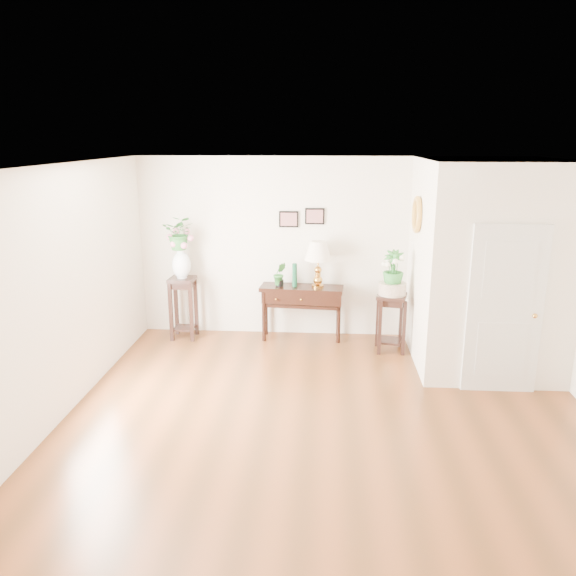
# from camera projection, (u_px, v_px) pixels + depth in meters

# --- Properties ---
(floor) EXTENTS (6.00, 5.50, 0.02)m
(floor) POSITION_uv_depth(u_px,v_px,m) (329.00, 414.00, 6.44)
(floor) COLOR brown
(floor) RESTS_ON ground
(ceiling) EXTENTS (6.00, 5.50, 0.02)m
(ceiling) POSITION_uv_depth(u_px,v_px,m) (334.00, 165.00, 5.71)
(ceiling) COLOR white
(ceiling) RESTS_ON ground
(wall_back) EXTENTS (6.00, 0.02, 2.80)m
(wall_back) POSITION_uv_depth(u_px,v_px,m) (330.00, 248.00, 8.72)
(wall_back) COLOR white
(wall_back) RESTS_ON ground
(wall_front) EXTENTS (6.00, 0.02, 2.80)m
(wall_front) POSITION_uv_depth(u_px,v_px,m) (335.00, 422.00, 3.43)
(wall_front) COLOR white
(wall_front) RESTS_ON ground
(wall_left) EXTENTS (0.02, 5.50, 2.80)m
(wall_left) POSITION_uv_depth(u_px,v_px,m) (63.00, 292.00, 6.27)
(wall_left) COLOR white
(wall_left) RESTS_ON ground
(partition) EXTENTS (1.80, 1.95, 2.80)m
(partition) POSITION_uv_depth(u_px,v_px,m) (485.00, 264.00, 7.64)
(partition) COLOR white
(partition) RESTS_ON floor
(door) EXTENTS (0.90, 0.05, 2.10)m
(door) POSITION_uv_depth(u_px,v_px,m) (505.00, 310.00, 6.77)
(door) COLOR silver
(door) RESTS_ON floor
(art_print_left) EXTENTS (0.30, 0.02, 0.25)m
(art_print_left) POSITION_uv_depth(u_px,v_px,m) (289.00, 219.00, 8.63)
(art_print_left) COLOR black
(art_print_left) RESTS_ON wall_back
(art_print_right) EXTENTS (0.30, 0.02, 0.25)m
(art_print_right) POSITION_uv_depth(u_px,v_px,m) (315.00, 216.00, 8.59)
(art_print_right) COLOR black
(art_print_right) RESTS_ON wall_back
(wall_ornament) EXTENTS (0.07, 0.51, 0.51)m
(wall_ornament) POSITION_uv_depth(u_px,v_px,m) (417.00, 215.00, 7.66)
(wall_ornament) COLOR orange
(wall_ornament) RESTS_ON partition
(console_table) EXTENTS (1.30, 0.52, 0.85)m
(console_table) POSITION_uv_depth(u_px,v_px,m) (301.00, 313.00, 8.75)
(console_table) COLOR black
(console_table) RESTS_ON floor
(table_lamp) EXTENTS (0.49, 0.49, 0.72)m
(table_lamp) POSITION_uv_depth(u_px,v_px,m) (318.00, 265.00, 8.53)
(table_lamp) COLOR #C48932
(table_lamp) RESTS_ON console_table
(green_vase) EXTENTS (0.09, 0.09, 0.36)m
(green_vase) POSITION_uv_depth(u_px,v_px,m) (295.00, 276.00, 8.60)
(green_vase) COLOR #124B2E
(green_vase) RESTS_ON console_table
(potted_plant) EXTENTS (0.23, 0.21, 0.36)m
(potted_plant) POSITION_uv_depth(u_px,v_px,m) (280.00, 275.00, 8.62)
(potted_plant) COLOR #2D7A30
(potted_plant) RESTS_ON console_table
(plant_stand_a) EXTENTS (0.40, 0.40, 0.98)m
(plant_stand_a) POSITION_uv_depth(u_px,v_px,m) (184.00, 308.00, 8.77)
(plant_stand_a) COLOR black
(plant_stand_a) RESTS_ON floor
(porcelain_vase) EXTENTS (0.33, 0.33, 0.49)m
(porcelain_vase) POSITION_uv_depth(u_px,v_px,m) (181.00, 263.00, 8.58)
(porcelain_vase) COLOR white
(porcelain_vase) RESTS_ON plant_stand_a
(lily_arrangement) EXTENTS (0.48, 0.41, 0.52)m
(lily_arrangement) POSITION_uv_depth(u_px,v_px,m) (180.00, 235.00, 8.47)
(lily_arrangement) COLOR #2D7A30
(lily_arrangement) RESTS_ON porcelain_vase
(plant_stand_b) EXTENTS (0.49, 0.49, 0.86)m
(plant_stand_b) POSITION_uv_depth(u_px,v_px,m) (391.00, 323.00, 8.26)
(plant_stand_b) COLOR black
(plant_stand_b) RESTS_ON floor
(ceramic_bowl) EXTENTS (0.46, 0.46, 0.18)m
(ceramic_bowl) POSITION_uv_depth(u_px,v_px,m) (392.00, 289.00, 8.12)
(ceramic_bowl) COLOR beige
(ceramic_bowl) RESTS_ON plant_stand_b
(narcissus) EXTENTS (0.32, 0.32, 0.53)m
(narcissus) POSITION_uv_depth(u_px,v_px,m) (393.00, 269.00, 8.04)
(narcissus) COLOR #2D7A30
(narcissus) RESTS_ON ceramic_bowl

